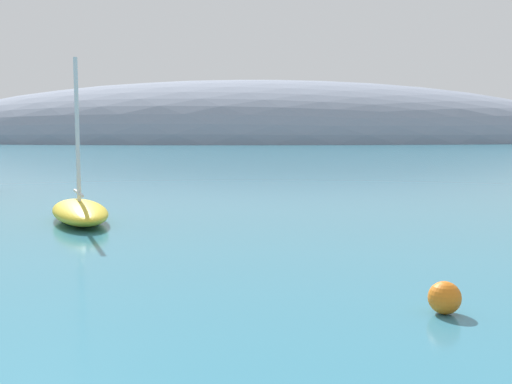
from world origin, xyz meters
The scene contains 3 objects.
distant_ridge centered at (10.90, 218.93, 0.00)m, with size 249.09×85.90×43.81m, color gray.
sailboat_yellow_near_shore centered at (-9.29, 27.65, 0.55)m, with size 4.60×7.32×7.56m.
mooring_buoy_orange centered at (2.52, 12.82, 0.38)m, with size 0.77×0.77×0.77m, color orange.
Camera 1 is at (-2.58, -0.76, 4.26)m, focal length 42.80 mm.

